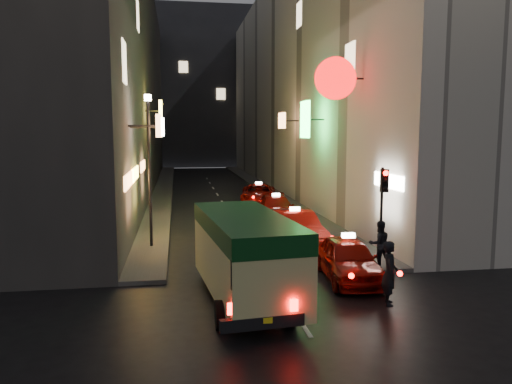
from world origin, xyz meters
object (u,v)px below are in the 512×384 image
traffic_light (383,195)px  lamp_post (149,160)px  minibus (245,248)px  pedestrian_crossing (390,269)px  taxi_near (348,255)px

traffic_light → lamp_post: size_ratio=0.56×
minibus → pedestrian_crossing: minibus is taller
pedestrian_crossing → taxi_near: bearing=24.2°
minibus → lamp_post: 7.96m
minibus → taxi_near: bearing=24.3°
pedestrian_crossing → traffic_light: 3.93m
minibus → taxi_near: 4.08m
taxi_near → traffic_light: size_ratio=1.51×
pedestrian_crossing → traffic_light: size_ratio=0.59×
minibus → lamp_post: bearing=112.9°
minibus → lamp_post: lamp_post is taller
pedestrian_crossing → minibus: bearing=94.4°
lamp_post → taxi_near: bearing=-39.2°
pedestrian_crossing → traffic_light: traffic_light is taller
minibus → pedestrian_crossing: bearing=-11.5°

